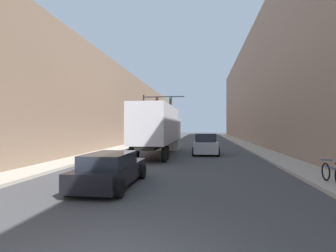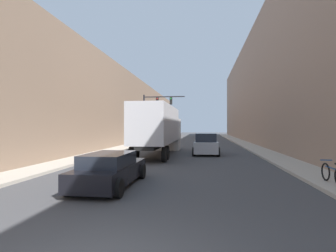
# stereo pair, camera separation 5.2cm
# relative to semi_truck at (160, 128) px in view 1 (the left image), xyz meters

# --- Properties ---
(sidewalk_right) EXTENTS (2.01, 80.00, 0.15)m
(sidewalk_right) POSITION_rel_semi_truck_xyz_m (8.87, 11.97, -2.15)
(sidewalk_right) COLOR #B2A899
(sidewalk_right) RESTS_ON ground
(sidewalk_left) EXTENTS (2.01, 80.00, 0.15)m
(sidewalk_left) POSITION_rel_semi_truck_xyz_m (-4.94, 11.97, -2.15)
(sidewalk_left) COLOR #B2A899
(sidewalk_left) RESTS_ON ground
(building_right) EXTENTS (6.00, 80.00, 15.30)m
(building_right) POSITION_rel_semi_truck_xyz_m (12.88, 11.97, 5.43)
(building_right) COLOR #997A66
(building_right) RESTS_ON ground
(building_left) EXTENTS (6.00, 80.00, 9.50)m
(building_left) POSITION_rel_semi_truck_xyz_m (-8.94, 11.97, 2.53)
(building_left) COLOR #846B56
(building_left) RESTS_ON ground
(semi_truck) EXTENTS (2.50, 11.73, 3.93)m
(semi_truck) POSITION_rel_semi_truck_xyz_m (0.00, 0.00, 0.00)
(semi_truck) COLOR silver
(semi_truck) RESTS_ON ground
(sedan_car) EXTENTS (1.99, 4.58, 1.31)m
(sedan_car) POSITION_rel_semi_truck_xyz_m (0.04, -11.75, -1.59)
(sedan_car) COLOR black
(sedan_car) RESTS_ON ground
(suv_car) EXTENTS (2.14, 4.52, 1.77)m
(suv_car) POSITION_rel_semi_truck_xyz_m (3.83, 0.70, -1.39)
(suv_car) COLOR #B7B7BC
(suv_car) RESTS_ON ground
(traffic_signal_gantry) EXTENTS (5.21, 0.35, 6.32)m
(traffic_signal_gantry) POSITION_rel_semi_truck_xyz_m (-2.61, 10.37, 2.10)
(traffic_signal_gantry) COLOR black
(traffic_signal_gantry) RESTS_ON ground
(parked_bicycle) EXTENTS (0.44, 1.82, 0.86)m
(parked_bicycle) POSITION_rel_semi_truck_xyz_m (8.56, -10.83, -1.69)
(parked_bicycle) COLOR black
(parked_bicycle) RESTS_ON sidewalk_right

